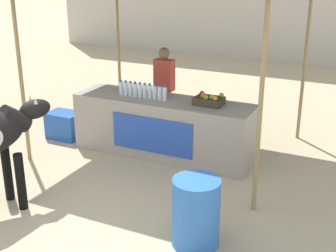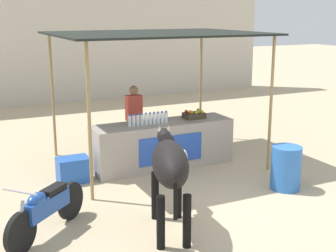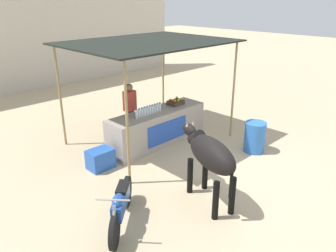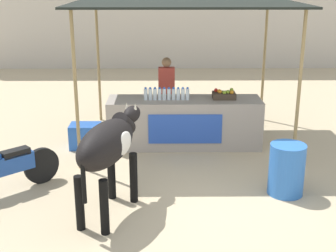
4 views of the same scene
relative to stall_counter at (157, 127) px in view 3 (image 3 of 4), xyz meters
name	(u,v)px [view 3 (image 3 of 4)]	position (x,y,z in m)	size (l,w,h in m)	color
ground_plane	(220,170)	(0.00, -2.20, -0.48)	(60.00, 60.00, 0.00)	tan
building_wall_far	(23,22)	(0.00, 8.26, 2.41)	(16.00, 0.50, 5.78)	beige
stall_counter	(157,127)	(0.00, 0.00, 0.00)	(3.00, 0.82, 0.96)	#9E9389
stall_awning	(148,46)	(0.00, 0.30, 2.20)	(4.20, 3.20, 2.79)	black
water_bottle_row	(149,110)	(-0.35, -0.05, 0.59)	(0.88, 0.07, 0.25)	silver
fruit_crate	(176,102)	(0.78, 0.05, 0.55)	(0.44, 0.32, 0.18)	#3F3326
vendor_behind_counter	(130,111)	(-0.35, 0.75, 0.37)	(0.34, 0.22, 1.65)	#383842
cooler_box	(101,159)	(-1.95, -0.10, -0.24)	(0.60, 0.44, 0.48)	blue
water_barrel	(255,137)	(1.50, -2.17, -0.07)	(0.55, 0.55, 0.82)	blue
cow	(210,155)	(-1.17, -2.76, 0.55)	(0.96, 1.83, 1.44)	black
motorcycle_parked	(121,204)	(-2.87, -2.15, -0.05)	(1.39, 1.27, 0.90)	black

